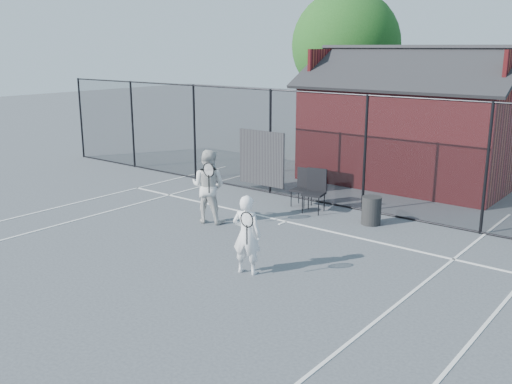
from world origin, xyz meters
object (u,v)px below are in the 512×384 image
Objects in this scene: clubhouse at (412,130)px; chair_right at (301,188)px; chair_left at (314,192)px; player_front at (247,235)px; waste_bin at (371,211)px; player_back at (208,186)px.

clubhouse is 6.61× the size of chair_right.
chair_right is at bearing 140.24° from chair_left.
player_front is 4.24m from waste_bin.
chair_left is (-1.22, 4.20, -0.21)m from player_front.
chair_right reaches higher than waste_bin.
chair_left is at bearing 106.25° from player_front.
chair_left is at bearing -95.00° from clubhouse.
player_back is (-1.97, -7.17, -0.72)m from clubhouse.
player_back is 3.94m from waste_bin.
player_back is at bearing -114.44° from chair_right.
player_front is 1.39× the size of chair_left.
chair_left is at bearing 55.72° from player_back.
clubhouse is 9.18m from player_front.
player_front reaches higher than chair_right.
clubhouse reaches higher than waste_bin.
clubhouse is 4.30× the size of player_front.
waste_bin is (3.18, 2.27, -0.55)m from player_back.
player_back is 2.76m from chair_left.
clubhouse is at bearing 95.00° from player_front.
chair_right is (0.97, 2.56, -0.40)m from player_back.
chair_right is at bearing -102.25° from clubhouse.
player_back is 2.77m from chair_right.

